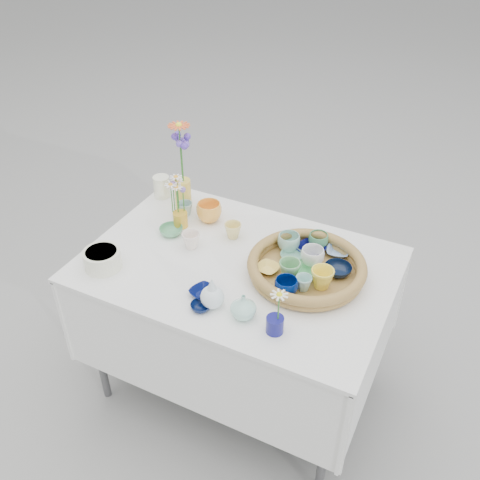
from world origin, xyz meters
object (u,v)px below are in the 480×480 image
at_px(tall_vase_yellow, 183,194).
at_px(bud_vase_seafoam, 243,306).
at_px(wicker_tray, 307,268).
at_px(display_table, 238,383).

bearing_deg(tall_vase_yellow, bud_vase_seafoam, -42.92).
bearing_deg(wicker_tray, bud_vase_seafoam, -110.80).
bearing_deg(bud_vase_seafoam, tall_vase_yellow, 137.08).
distance_m(display_table, wicker_tray, 0.85).
bearing_deg(display_table, tall_vase_yellow, 147.43).
xyz_separation_m(display_table, tall_vase_yellow, (-0.42, 0.27, 0.84)).
distance_m(wicker_tray, bud_vase_seafoam, 0.34).
relative_size(wicker_tray, tall_vase_yellow, 3.26).
bearing_deg(wicker_tray, display_table, -169.88).
height_order(wicker_tray, bud_vase_seafoam, bud_vase_seafoam).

